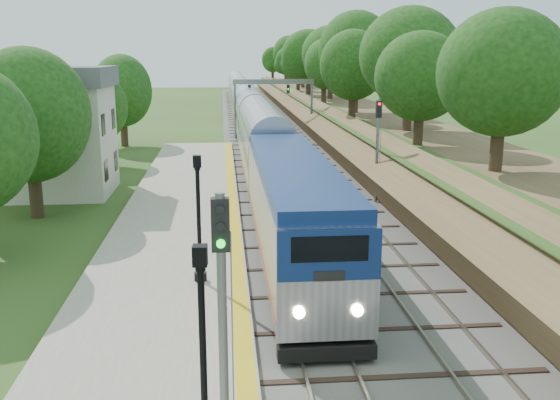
{
  "coord_description": "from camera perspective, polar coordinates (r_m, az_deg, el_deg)",
  "views": [
    {
      "loc": [
        -2.82,
        -10.14,
        8.76
      ],
      "look_at": [
        -0.5,
        15.1,
        2.8
      ],
      "focal_mm": 40.0,
      "sensor_mm": 36.0,
      "label": 1
    }
  ],
  "objects": [
    {
      "name": "trackbed",
      "position": [
        70.84,
        -1.31,
        6.18
      ],
      "size": [
        9.5,
        170.0,
        0.28
      ],
      "color": "#4C4944",
      "rests_on": "ground"
    },
    {
      "name": "platform",
      "position": [
        27.61,
        -9.97,
        -5.06
      ],
      "size": [
        6.4,
        68.0,
        0.38
      ],
      "primitive_type": "cube",
      "color": "gray",
      "rests_on": "ground"
    },
    {
      "name": "yellow_stripe",
      "position": [
        27.45,
        -4.03,
        -4.57
      ],
      "size": [
        0.55,
        68.0,
        0.01
      ],
      "primitive_type": "cube",
      "color": "gold",
      "rests_on": "platform"
    },
    {
      "name": "embankment",
      "position": [
        71.69,
        5.41,
        7.72
      ],
      "size": [
        10.64,
        170.0,
        11.7
      ],
      "color": "brown",
      "rests_on": "ground"
    },
    {
      "name": "station_building",
      "position": [
        41.93,
        -20.79,
        5.98
      ],
      "size": [
        8.6,
        6.6,
        8.0
      ],
      "color": "silver",
      "rests_on": "ground"
    },
    {
      "name": "signal_gantry",
      "position": [
        65.46,
        -0.61,
        9.78
      ],
      "size": [
        8.4,
        0.38,
        6.2
      ],
      "color": "slate",
      "rests_on": "ground"
    },
    {
      "name": "trees_behind_platform",
      "position": [
        32.2,
        -20.3,
        4.86
      ],
      "size": [
        7.82,
        53.32,
        7.21
      ],
      "color": "#332316",
      "rests_on": "ground"
    },
    {
      "name": "train",
      "position": [
        73.81,
        -3.07,
        8.12
      ],
      "size": [
        2.92,
        117.11,
        4.29
      ],
      "color": "black",
      "rests_on": "trackbed"
    },
    {
      "name": "lamppost_mid",
      "position": [
        13.52,
        -7.02,
        -14.64
      ],
      "size": [
        0.46,
        0.46,
        4.66
      ],
      "color": "black",
      "rests_on": "platform"
    },
    {
      "name": "lamppost_far",
      "position": [
        23.35,
        -7.42,
        -2.38
      ],
      "size": [
        0.47,
        0.47,
        4.8
      ],
      "color": "black",
      "rests_on": "platform"
    },
    {
      "name": "signal_platform",
      "position": [
        12.16,
        -5.29,
        -9.85
      ],
      "size": [
        0.35,
        0.27,
        5.9
      ],
      "color": "slate",
      "rests_on": "platform"
    },
    {
      "name": "signal_farside",
      "position": [
        37.09,
        8.91,
        5.46
      ],
      "size": [
        0.33,
        0.27,
        6.1
      ],
      "color": "slate",
      "rests_on": "ground"
    }
  ]
}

